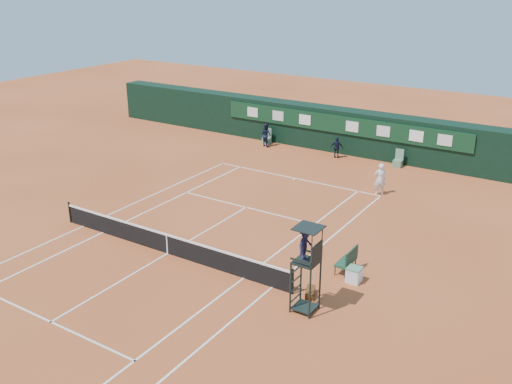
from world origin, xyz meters
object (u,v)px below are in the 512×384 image
player_bench (348,259)px  cooler (354,275)px  tennis_net (167,243)px  umpire_chair (306,251)px  player (380,179)px

player_bench → cooler: (0.55, -0.61, -0.27)m
tennis_net → umpire_chair: bearing=-6.1°
tennis_net → umpire_chair: 7.64m
tennis_net → umpire_chair: (7.35, -0.78, 1.95)m
umpire_chair → player_bench: 4.03m
umpire_chair → player: bearing=99.0°
player_bench → cooler: player_bench is taller
tennis_net → player: size_ratio=6.98×
tennis_net → player_bench: same height
player_bench → player: player is taller
tennis_net → umpire_chair: umpire_chair is taller
player_bench → player: 9.55m
cooler → umpire_chair: bearing=-103.5°
umpire_chair → tennis_net: bearing=173.9°
tennis_net → player: bearing=66.3°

